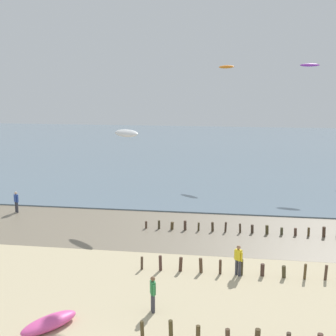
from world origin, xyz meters
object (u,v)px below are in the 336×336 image
object	(u,v)px
person_mid_beach	(238,259)
person_by_waterline	(153,293)
grounded_kite	(49,323)
person_right_flank	(16,201)
kite_aloft_10	(310,65)
kite_aloft_4	(226,67)
kite_aloft_5	(126,133)

from	to	relation	value
person_mid_beach	person_by_waterline	size ratio (longest dim) A/B	1.00
person_mid_beach	grounded_kite	size ratio (longest dim) A/B	0.65
person_right_flank	kite_aloft_10	world-z (taller)	kite_aloft_10
person_by_waterline	person_right_flank	bearing A→B (deg)	133.93
kite_aloft_10	grounded_kite	bearing A→B (deg)	78.34
grounded_kite	kite_aloft_4	world-z (taller)	kite_aloft_4
grounded_kite	person_right_flank	bearing A→B (deg)	-114.63
person_right_flank	person_mid_beach	bearing A→B (deg)	-28.73
person_mid_beach	kite_aloft_5	size ratio (longest dim) A/B	0.65
grounded_kite	kite_aloft_5	xyz separation A→B (m)	(-0.62, 16.79, 6.24)
person_by_waterline	kite_aloft_5	xyz separation A→B (m)	(-4.73, 14.66, 5.58)
person_mid_beach	kite_aloft_10	world-z (taller)	kite_aloft_10
kite_aloft_4	kite_aloft_10	world-z (taller)	kite_aloft_10
person_mid_beach	person_by_waterline	xyz separation A→B (m)	(-3.84, -4.63, 0.00)
kite_aloft_5	kite_aloft_10	distance (m)	22.67
person_by_waterline	kite_aloft_5	size ratio (longest dim) A/B	0.65
grounded_kite	kite_aloft_5	size ratio (longest dim) A/B	1.01
person_by_waterline	kite_aloft_4	bearing A→B (deg)	86.27
grounded_kite	person_mid_beach	bearing A→B (deg)	165.33
person_by_waterline	kite_aloft_10	xyz separation A→B (m)	(10.65, 30.41, 11.03)
kite_aloft_4	kite_aloft_5	world-z (taller)	kite_aloft_4
grounded_kite	person_by_waterline	bearing A→B (deg)	152.34
person_by_waterline	kite_aloft_4	distance (m)	35.12
kite_aloft_4	kite_aloft_10	size ratio (longest dim) A/B	1.09
kite_aloft_4	person_by_waterline	bearing A→B (deg)	-55.71
person_by_waterline	kite_aloft_10	size ratio (longest dim) A/B	0.88
kite_aloft_4	person_mid_beach	bearing A→B (deg)	-48.65
kite_aloft_5	person_by_waterline	bearing A→B (deg)	146.06
person_by_waterline	grounded_kite	world-z (taller)	person_by_waterline
person_mid_beach	grounded_kite	distance (m)	10.45
person_mid_beach	kite_aloft_4	bearing A→B (deg)	93.33
person_right_flank	kite_aloft_10	xyz separation A→B (m)	(24.39, 16.14, 11.03)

